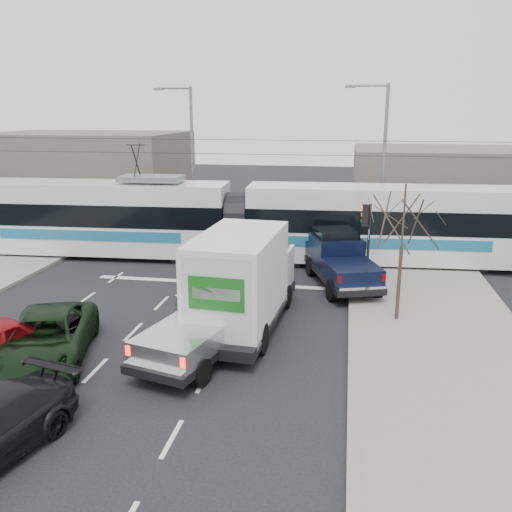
% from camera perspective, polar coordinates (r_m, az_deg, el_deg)
% --- Properties ---
extents(ground, '(120.00, 120.00, 0.00)m').
position_cam_1_polar(ground, '(19.38, -8.07, -8.24)').
color(ground, black).
rests_on(ground, ground).
extents(sidewalk_right, '(6.00, 60.00, 0.15)m').
position_cam_1_polar(sidewalk_right, '(18.82, 19.44, -9.47)').
color(sidewalk_right, gray).
rests_on(sidewalk_right, ground).
extents(rails, '(60.00, 1.60, 0.03)m').
position_cam_1_polar(rails, '(28.52, -2.04, -0.39)').
color(rails, '#33302D').
rests_on(rails, ground).
extents(building_left, '(14.00, 10.00, 6.00)m').
position_cam_1_polar(building_left, '(43.81, -17.18, 8.40)').
color(building_left, '#625D59').
rests_on(building_left, ground).
extents(building_right, '(12.00, 10.00, 5.00)m').
position_cam_1_polar(building_right, '(41.71, 18.55, 7.29)').
color(building_right, '#625D59').
rests_on(building_right, ground).
extents(bare_tree, '(2.40, 2.40, 5.00)m').
position_cam_1_polar(bare_tree, '(19.88, 15.25, 3.45)').
color(bare_tree, '#47382B').
rests_on(bare_tree, ground).
extents(traffic_signal, '(0.44, 0.44, 3.60)m').
position_cam_1_polar(traffic_signal, '(23.92, 11.53, 3.01)').
color(traffic_signal, black).
rests_on(traffic_signal, ground).
extents(street_lamp_near, '(2.38, 0.25, 9.00)m').
position_cam_1_polar(street_lamp_near, '(31.05, 12.98, 10.09)').
color(street_lamp_near, slate).
rests_on(street_lamp_near, ground).
extents(street_lamp_far, '(2.38, 0.25, 9.00)m').
position_cam_1_polar(street_lamp_far, '(34.42, -7.03, 10.82)').
color(street_lamp_far, slate).
rests_on(street_lamp_far, ground).
extents(catenary, '(60.00, 0.20, 7.00)m').
position_cam_1_polar(catenary, '(27.73, -2.12, 7.34)').
color(catenary, black).
rests_on(catenary, ground).
extents(tram, '(29.01, 4.39, 5.90)m').
position_cam_1_polar(tram, '(28.16, -2.05, 3.77)').
color(tram, silver).
rests_on(tram, ground).
extents(silver_pickup, '(3.56, 6.36, 2.19)m').
position_cam_1_polar(silver_pickup, '(17.81, -4.72, -6.48)').
color(silver_pickup, black).
rests_on(silver_pickup, ground).
extents(box_truck, '(3.00, 7.42, 3.63)m').
position_cam_1_polar(box_truck, '(19.17, -1.34, -2.62)').
color(box_truck, black).
rests_on(box_truck, ground).
extents(navy_pickup, '(3.70, 6.00, 2.38)m').
position_cam_1_polar(navy_pickup, '(24.56, 8.80, -0.31)').
color(navy_pickup, black).
rests_on(navy_pickup, ground).
extents(green_car, '(3.94, 5.91, 1.51)m').
position_cam_1_polar(green_car, '(18.26, -21.22, -8.10)').
color(green_car, black).
rests_on(green_car, ground).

